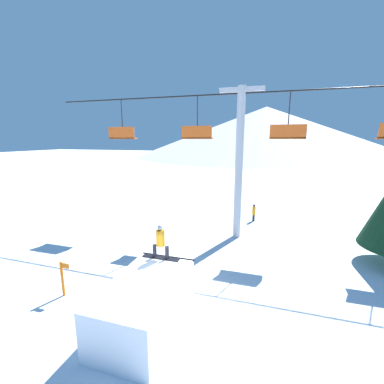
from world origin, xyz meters
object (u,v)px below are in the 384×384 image
at_px(snowboarder, 161,242).
at_px(trail_marker, 63,278).
at_px(snow_ramp, 146,304).
at_px(distant_skier, 254,212).

relative_size(snowboarder, trail_marker, 1.02).
relative_size(snow_ramp, trail_marker, 2.69).
bearing_deg(distant_skier, snow_ramp, -101.84).
bearing_deg(snow_ramp, distant_skier, 78.16).
xyz_separation_m(snow_ramp, snowboarder, (-0.17, 1.57, 1.37)).
bearing_deg(trail_marker, distant_skier, 61.33).
distance_m(snowboarder, trail_marker, 3.91).
bearing_deg(snowboarder, trail_marker, -163.19).
bearing_deg(distant_skier, snowboarder, -104.52).
distance_m(snow_ramp, distant_skier, 11.94).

